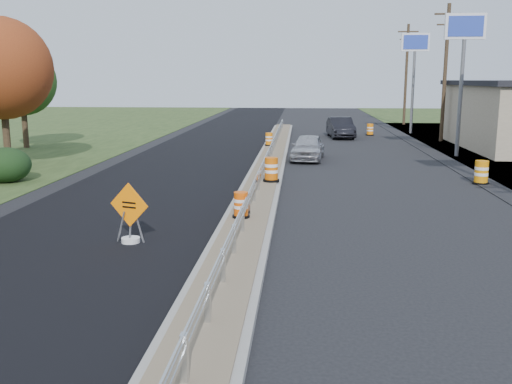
# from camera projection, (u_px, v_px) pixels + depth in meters

# --- Properties ---
(ground) EXTENTS (140.00, 140.00, 0.00)m
(ground) POSITION_uv_depth(u_px,v_px,m) (249.00, 221.00, 17.82)
(ground) COLOR black
(ground) RESTS_ON ground
(milled_overlay) EXTENTS (7.20, 120.00, 0.01)m
(milled_overlay) POSITION_uv_depth(u_px,v_px,m) (178.00, 170.00, 27.93)
(milled_overlay) COLOR black
(milled_overlay) RESTS_ON ground
(median) EXTENTS (1.60, 55.00, 0.23)m
(median) POSITION_uv_depth(u_px,v_px,m) (265.00, 175.00, 25.62)
(median) COLOR gray
(median) RESTS_ON ground
(guardrail) EXTENTS (0.10, 46.15, 0.72)m
(guardrail) POSITION_uv_depth(u_px,v_px,m) (266.00, 159.00, 26.48)
(guardrail) COLOR silver
(guardrail) RESTS_ON median
(pylon_sign_mid) EXTENTS (2.20, 0.30, 7.90)m
(pylon_sign_mid) POSITION_uv_depth(u_px,v_px,m) (464.00, 40.00, 31.39)
(pylon_sign_mid) COLOR slate
(pylon_sign_mid) RESTS_ON ground
(pylon_sign_north) EXTENTS (2.20, 0.30, 7.90)m
(pylon_sign_north) POSITION_uv_depth(u_px,v_px,m) (415.00, 52.00, 45.08)
(pylon_sign_north) COLOR slate
(pylon_sign_north) RESTS_ON ground
(utility_pole_nmid) EXTENTS (1.90, 0.26, 9.40)m
(utility_pole_nmid) POSITION_uv_depth(u_px,v_px,m) (445.00, 70.00, 39.44)
(utility_pole_nmid) COLOR #473523
(utility_pole_nmid) RESTS_ON ground
(utility_pole_north) EXTENTS (1.90, 0.26, 9.40)m
(utility_pole_north) POSITION_uv_depth(u_px,v_px,m) (406.00, 73.00, 54.10)
(utility_pole_north) COLOR #473523
(utility_pole_north) RESTS_ON ground
(hedge_north) EXTENTS (2.09, 2.09, 1.52)m
(hedge_north) POSITION_uv_depth(u_px,v_px,m) (6.00, 165.00, 24.38)
(hedge_north) COLOR black
(hedge_north) RESTS_ON ground
(tree_near_red) EXTENTS (4.95, 4.95, 7.35)m
(tree_near_red) POSITION_uv_depth(u_px,v_px,m) (1.00, 69.00, 27.64)
(tree_near_red) COLOR #473523
(tree_near_red) RESTS_ON ground
(tree_near_back) EXTENTS (4.29, 4.29, 6.37)m
(tree_near_back) POSITION_uv_depth(u_px,v_px,m) (21.00, 81.00, 35.82)
(tree_near_back) COLOR #473523
(tree_near_back) RESTS_ON ground
(caution_sign) EXTENTS (1.15, 0.50, 1.66)m
(caution_sign) POSITION_uv_depth(u_px,v_px,m) (130.00, 228.00, 15.43)
(caution_sign) COLOR white
(caution_sign) RESTS_ON ground
(barrel_median_near) EXTENTS (0.54, 0.54, 0.79)m
(barrel_median_near) POSITION_uv_depth(u_px,v_px,m) (241.00, 205.00, 17.31)
(barrel_median_near) COLOR black
(barrel_median_near) RESTS_ON median
(barrel_median_mid) EXTENTS (0.67, 0.67, 0.99)m
(barrel_median_mid) POSITION_uv_depth(u_px,v_px,m) (271.00, 170.00, 23.37)
(barrel_median_mid) COLOR black
(barrel_median_mid) RESTS_ON median
(barrel_median_far) EXTENTS (0.55, 0.55, 0.81)m
(barrel_median_far) POSITION_uv_depth(u_px,v_px,m) (269.00, 139.00, 35.90)
(barrel_median_far) COLOR black
(barrel_median_far) RESTS_ON median
(barrel_shoulder_near) EXTENTS (0.68, 0.68, 1.00)m
(barrel_shoulder_near) POSITION_uv_depth(u_px,v_px,m) (481.00, 173.00, 24.01)
(barrel_shoulder_near) COLOR black
(barrel_shoulder_near) RESTS_ON ground
(barrel_shoulder_far) EXTENTS (0.62, 0.62, 0.91)m
(barrel_shoulder_far) POSITION_uv_depth(u_px,v_px,m) (370.00, 130.00, 44.65)
(barrel_shoulder_far) COLOR black
(barrel_shoulder_far) RESTS_ON ground
(car_silver) EXTENTS (2.08, 4.25, 1.40)m
(car_silver) POSITION_uv_depth(u_px,v_px,m) (308.00, 147.00, 31.16)
(car_silver) COLOR #B7B7BC
(car_silver) RESTS_ON ground
(car_dark_mid) EXTENTS (2.03, 4.75, 1.52)m
(car_dark_mid) POSITION_uv_depth(u_px,v_px,m) (341.00, 127.00, 42.96)
(car_dark_mid) COLOR black
(car_dark_mid) RESTS_ON ground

